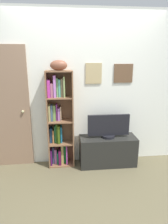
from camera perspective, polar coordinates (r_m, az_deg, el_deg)
ground at (r=2.81m, az=3.53°, el=-24.75°), size 5.20×5.20×0.04m
back_wall at (r=3.30m, az=0.72°, el=6.41°), size 4.80×0.08×2.54m
bookshelf at (r=3.28m, az=-7.34°, el=-2.76°), size 0.42×0.24×1.60m
football at (r=3.09m, az=-7.33°, el=13.25°), size 0.26×0.16×0.15m
tv_stand at (r=3.47m, az=6.85°, el=-11.04°), size 0.95×0.37×0.50m
television at (r=3.30m, az=7.10°, el=-4.16°), size 0.69×0.22×0.39m
door at (r=3.43m, az=-22.71°, el=0.76°), size 0.89×0.09×1.98m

